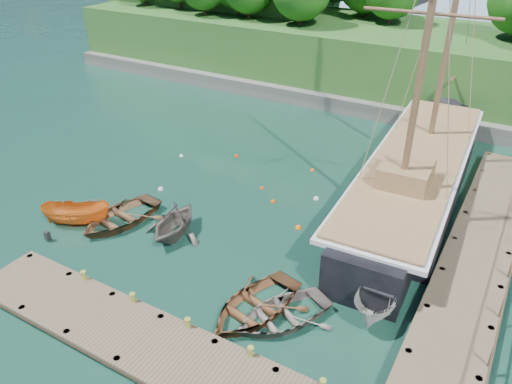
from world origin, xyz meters
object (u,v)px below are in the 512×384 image
Objects in this scene: schooner at (413,181)px; motorboat_orange at (79,224)px; rowboat_2 at (255,312)px; rowboat_0 at (121,222)px; rowboat_3 at (281,320)px; rowboat_1 at (175,235)px; cabin_boat_white at (379,308)px.

motorboat_orange is at bearing -144.12° from schooner.
motorboat_orange is at bearing -172.86° from rowboat_2.
motorboat_orange is 19.85m from schooner.
rowboat_0 is at bearing 179.02° from rowboat_2.
rowboat_3 is 1.15× the size of motorboat_orange.
rowboat_1 is 8.51m from rowboat_3.
cabin_boat_white is (14.93, 0.67, 0.00)m from rowboat_0.
rowboat_1 is at bearing 168.64° from rowboat_2.
rowboat_0 is at bearing -177.63° from cabin_boat_white.
rowboat_3 is at bearing -2.47° from rowboat_0.
motorboat_orange is (-12.21, 1.08, 0.00)m from rowboat_2.
rowboat_3 is at bearing -121.31° from motorboat_orange.
rowboat_3 is at bearing -101.38° from schooner.
motorboat_orange is at bearing -154.22° from rowboat_3.
motorboat_orange is 0.85× the size of cabin_boat_white.
rowboat_2 is 0.18× the size of schooner.
rowboat_1 is 0.84× the size of rowboat_3.
schooner is (10.05, 10.51, 1.16)m from rowboat_1.
rowboat_1 is 0.13× the size of schooner.
rowboat_0 is 1.00× the size of rowboat_2.
rowboat_2 is at bearing -106.40° from schooner.
schooner is (-1.44, 10.41, 1.16)m from cabin_boat_white.
cabin_boat_white is at bearing -7.70° from rowboat_1.
rowboat_2 is (10.23, -2.40, 0.00)m from rowboat_0.
rowboat_1 is 14.59m from schooner.
motorboat_orange reaches higher than rowboat_3.
motorboat_orange is (-5.42, -1.88, 0.00)m from rowboat_1.
rowboat_1 is (3.44, 0.56, 0.00)m from rowboat_0.
rowboat_0 is 1.08× the size of cabin_boat_white.
rowboat_3 is 13.50m from motorboat_orange.
motorboat_orange is (-13.47, 0.91, 0.00)m from rowboat_3.
schooner is (15.47, 12.39, 1.16)m from motorboat_orange.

